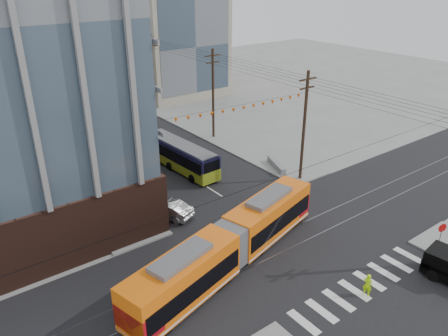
{
  "coord_description": "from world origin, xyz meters",
  "views": [
    {
      "loc": [
        -21.46,
        -16.12,
        19.41
      ],
      "look_at": [
        -1.42,
        10.59,
        4.13
      ],
      "focal_mm": 35.0,
      "sensor_mm": 36.0,
      "label": 1
    }
  ],
  "objects": [
    {
      "name": "jersey_barrier",
      "position": [
        8.3,
        14.27,
        0.39
      ],
      "size": [
        2.27,
        3.99,
        0.79
      ],
      "primitive_type": "cube",
      "rotation": [
        0.0,
        0.0,
        -0.37
      ],
      "color": "slate",
      "rests_on": "ground"
    },
    {
      "name": "bg_bldg_ne_near",
      "position": [
        16.0,
        48.0,
        8.0
      ],
      "size": [
        14.0,
        14.0,
        16.0
      ],
      "primitive_type": "cube",
      "color": "gray",
      "rests_on": "ground"
    },
    {
      "name": "parked_car_white",
      "position": [
        -5.86,
        20.78,
        0.68
      ],
      "size": [
        3.34,
        5.07,
        1.37
      ],
      "primitive_type": "imported",
      "rotation": [
        0.0,
        0.0,
        3.47
      ],
      "color": "#B8B7B7",
      "rests_on": "ground"
    },
    {
      "name": "ground",
      "position": [
        0.0,
        0.0,
        0.0
      ],
      "size": [
        160.0,
        160.0,
        0.0
      ],
      "primitive_type": "plane",
      "color": "slate"
    },
    {
      "name": "utility_pole_far",
      "position": [
        8.5,
        56.0,
        5.5
      ],
      "size": [
        0.3,
        0.3,
        11.0
      ],
      "primitive_type": "cylinder",
      "color": "black",
      "rests_on": "ground"
    },
    {
      "name": "parked_car_silver",
      "position": [
        -5.86,
        12.68,
        0.74
      ],
      "size": [
        3.28,
        4.75,
        1.48
      ],
      "primitive_type": "imported",
      "rotation": [
        0.0,
        0.0,
        3.56
      ],
      "color": "#9A9A9A",
      "rests_on": "ground"
    },
    {
      "name": "streetcar",
      "position": [
        -5.79,
        4.05,
        1.78
      ],
      "size": [
        18.52,
        7.26,
        3.56
      ],
      "primitive_type": null,
      "rotation": [
        0.0,
        0.0,
        0.26
      ],
      "color": "orange",
      "rests_on": "ground"
    },
    {
      "name": "bg_bldg_ne_far",
      "position": [
        18.0,
        68.0,
        7.0
      ],
      "size": [
        16.0,
        16.0,
        14.0
      ],
      "primitive_type": "cube",
      "color": "#8C99A5",
      "rests_on": "ground"
    },
    {
      "name": "stop_sign",
      "position": [
        7.57,
        -4.02,
        1.19
      ],
      "size": [
        0.92,
        0.92,
        2.38
      ],
      "primitive_type": null,
      "rotation": [
        0.0,
        0.0,
        -0.33
      ],
      "color": "red",
      "rests_on": "ground"
    },
    {
      "name": "city_bus",
      "position": [
        0.25,
        20.49,
        1.5
      ],
      "size": [
        2.92,
        10.73,
        3.01
      ],
      "primitive_type": null,
      "rotation": [
        0.0,
        0.0,
        0.06
      ],
      "color": "#161437",
      "rests_on": "ground"
    },
    {
      "name": "pedestrian",
      "position": [
        -0.54,
        -3.72,
        0.82
      ],
      "size": [
        0.56,
        0.69,
        1.64
      ],
      "primitive_type": "imported",
      "rotation": [
        0.0,
        0.0,
        1.88
      ],
      "color": "#B6FF07",
      "rests_on": "ground"
    },
    {
      "name": "parked_car_grey",
      "position": [
        -5.86,
        26.02,
        0.72
      ],
      "size": [
        3.48,
        5.61,
        1.45
      ],
      "primitive_type": "imported",
      "rotation": [
        0.0,
        0.0,
        2.92
      ],
      "color": "#525252",
      "rests_on": "ground"
    }
  ]
}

